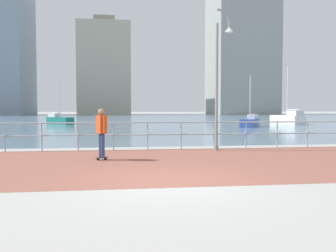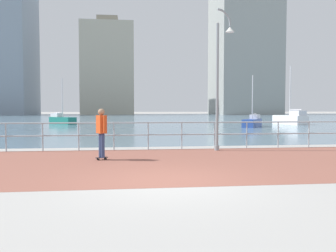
{
  "view_description": "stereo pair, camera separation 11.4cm",
  "coord_description": "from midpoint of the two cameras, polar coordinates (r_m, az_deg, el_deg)",
  "views": [
    {
      "loc": [
        -1.01,
        -8.04,
        1.71
      ],
      "look_at": [
        0.52,
        3.83,
        1.1
      ],
      "focal_mm": 37.64,
      "sensor_mm": 36.0,
      "label": 1
    },
    {
      "loc": [
        -0.89,
        -8.05,
        1.71
      ],
      "look_at": [
        0.52,
        3.83,
        1.1
      ],
      "focal_mm": 37.64,
      "sensor_mm": 36.0,
      "label": 2
    }
  ],
  "objects": [
    {
      "name": "tower_glass",
      "position": [
        97.82,
        -10.23,
        9.07
      ],
      "size": [
        13.78,
        11.25,
        26.17
      ],
      "color": "#B2AD99",
      "rests_on": "ground"
    },
    {
      "name": "skateboarder",
      "position": [
        11.74,
        -10.99,
        -0.52
      ],
      "size": [
        0.41,
        0.53,
        1.69
      ],
      "color": "black",
      "rests_on": "ground"
    },
    {
      "name": "tower_beige",
      "position": [
        98.75,
        11.68,
        11.81
      ],
      "size": [
        15.79,
        16.8,
        35.77
      ],
      "color": "#939993",
      "rests_on": "ground"
    },
    {
      "name": "ground",
      "position": [
        48.08,
        -6.19,
        0.87
      ],
      "size": [
        220.0,
        220.0,
        0.0
      ],
      "primitive_type": "plane",
      "color": "#ADAAA5"
    },
    {
      "name": "brick_paving",
      "position": [
        11.09,
        -2.34,
        -5.94
      ],
      "size": [
        28.0,
        7.03,
        0.01
      ],
      "primitive_type": "cube",
      "color": "#935647",
      "rests_on": "ground"
    },
    {
      "name": "waterfront_railing",
      "position": [
        14.49,
        -3.55,
        -0.74
      ],
      "size": [
        25.25,
        0.06,
        1.14
      ],
      "color": "#9EADB7",
      "rests_on": "ground"
    },
    {
      "name": "lamppost",
      "position": [
        14.46,
        8.23,
        8.56
      ],
      "size": [
        0.81,
        0.38,
        5.68
      ],
      "color": "gray",
      "rests_on": "ground"
    },
    {
      "name": "sailboat_red",
      "position": [
        39.31,
        -17.28,
        0.98
      ],
      "size": [
        3.2,
        3.22,
        4.86
      ],
      "color": "#197266",
      "rests_on": "ground"
    },
    {
      "name": "harbor_water",
      "position": [
        59.46,
        -6.41,
        1.26
      ],
      "size": [
        180.0,
        88.0,
        0.0
      ],
      "primitive_type": "cube",
      "color": "slate",
      "rests_on": "ground"
    },
    {
      "name": "sailboat_teal",
      "position": [
        32.85,
        13.07,
        0.64
      ],
      "size": [
        2.72,
        3.33,
        4.67
      ],
      "color": "#284799",
      "rests_on": "ground"
    },
    {
      "name": "sailboat_gray",
      "position": [
        39.21,
        18.77,
        1.12
      ],
      "size": [
        2.09,
        4.53,
        6.13
      ],
      "color": "white",
      "rests_on": "ground"
    }
  ]
}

